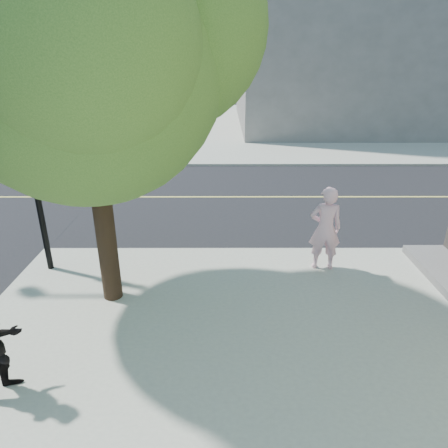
{
  "coord_description": "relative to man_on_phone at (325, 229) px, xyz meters",
  "views": [
    {
      "loc": [
        3.75,
        -9.51,
        4.8
      ],
      "look_at": [
        3.76,
        -1.17,
        1.3
      ],
      "focal_mm": 32.06,
      "sensor_mm": 36.0,
      "label": 1
    }
  ],
  "objects": [
    {
      "name": "filler_ne",
      "position": [
        7.9,
        23.04,
        5.99
      ],
      "size": [
        18.0,
        16.0,
        14.0
      ],
      "primitive_type": "cube",
      "color": "slate",
      "rests_on": "sidewalk_ne"
    },
    {
      "name": "ground",
      "position": [
        -6.1,
        1.04,
        -1.13
      ],
      "size": [
        140.0,
        140.0,
        0.0
      ],
      "primitive_type": "plane",
      "color": "black",
      "rests_on": "ground"
    },
    {
      "name": "man_on_phone",
      "position": [
        0.0,
        0.0,
        0.0
      ],
      "size": [
        0.76,
        0.53,
        2.02
      ],
      "primitive_type": "imported",
      "rotation": [
        0.0,
        0.0,
        3.08
      ],
      "color": "#ECB0BD",
      "rests_on": "sidewalk_se"
    },
    {
      "name": "road_ew",
      "position": [
        -6.1,
        5.54,
        -1.12
      ],
      "size": [
        140.0,
        9.0,
        0.01
      ],
      "primitive_type": "cube",
      "color": "black",
      "rests_on": "ground"
    },
    {
      "name": "street_tree",
      "position": [
        -4.56,
        -1.24,
        4.09
      ],
      "size": [
        5.95,
        5.41,
        7.9
      ],
      "rotation": [
        0.0,
        0.0,
        -0.36
      ],
      "color": "black",
      "rests_on": "sidewalk_se"
    },
    {
      "name": "sidewalk_ne",
      "position": [
        7.4,
        22.54,
        -1.07
      ],
      "size": [
        29.0,
        25.0,
        0.12
      ],
      "primitive_type": "cube",
      "color": "#A5A694",
      "rests_on": "ground"
    }
  ]
}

